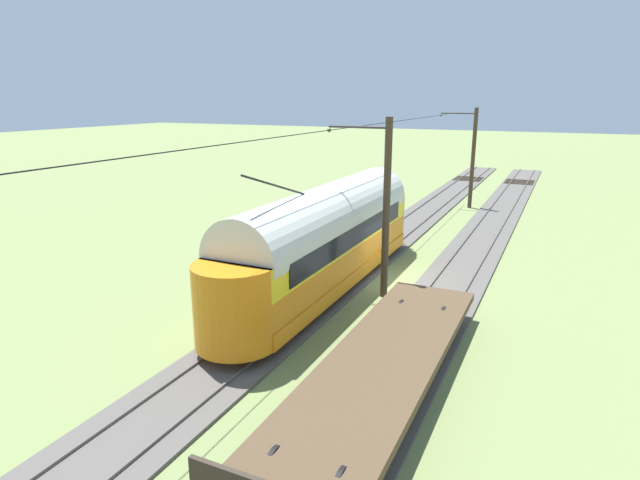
# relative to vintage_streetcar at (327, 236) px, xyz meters

# --- Properties ---
(ground_plane) EXTENTS (220.00, 220.00, 0.00)m
(ground_plane) POSITION_rel_vintage_streetcar_xyz_m (-2.31, -2.17, -2.25)
(ground_plane) COLOR olive
(track_streetcar_siding) EXTENTS (2.80, 80.00, 0.18)m
(track_streetcar_siding) POSITION_rel_vintage_streetcar_xyz_m (-4.61, -2.48, -2.20)
(track_streetcar_siding) COLOR #56514C
(track_streetcar_siding) RESTS_ON ground
(track_adjacent_siding) EXTENTS (2.80, 80.00, 0.18)m
(track_adjacent_siding) POSITION_rel_vintage_streetcar_xyz_m (0.00, -2.48, -2.20)
(track_adjacent_siding) COLOR #56514C
(track_adjacent_siding) RESTS_ON ground
(vintage_streetcar) EXTENTS (2.65, 15.62, 5.36)m
(vintage_streetcar) POSITION_rel_vintage_streetcar_xyz_m (0.00, 0.00, 0.00)
(vintage_streetcar) COLOR orange
(vintage_streetcar) RESTS_ON ground
(flatcar_adjacent) EXTENTS (2.80, 12.32, 1.60)m
(flatcar_adjacent) POSITION_rel_vintage_streetcar_xyz_m (-4.61, 6.88, -1.39)
(flatcar_adjacent) COLOR brown
(flatcar_adjacent) RESTS_ON ground
(catenary_pole_foreground) EXTENTS (2.63, 0.28, 7.00)m
(catenary_pole_foreground) POSITION_rel_vintage_streetcar_xyz_m (-2.34, -19.54, 1.40)
(catenary_pole_foreground) COLOR #423323
(catenary_pole_foreground) RESTS_ON ground
(catenary_pole_mid_near) EXTENTS (2.63, 0.28, 7.00)m
(catenary_pole_mid_near) POSITION_rel_vintage_streetcar_xyz_m (-2.34, -0.22, 1.40)
(catenary_pole_mid_near) COLOR #423323
(catenary_pole_mid_near) RESTS_ON ground
(overhead_wire_run) EXTENTS (2.43, 42.64, 0.18)m
(overhead_wire_run) POSITION_rel_vintage_streetcar_xyz_m (-0.04, -0.89, 4.20)
(overhead_wire_run) COLOR black
(overhead_wire_run) RESTS_ON ground
(spare_tie_stack) EXTENTS (2.40, 2.40, 0.54)m
(spare_tie_stack) POSITION_rel_vintage_streetcar_xyz_m (3.10, 1.25, -1.98)
(spare_tie_stack) COLOR #2D2316
(spare_tie_stack) RESTS_ON ground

